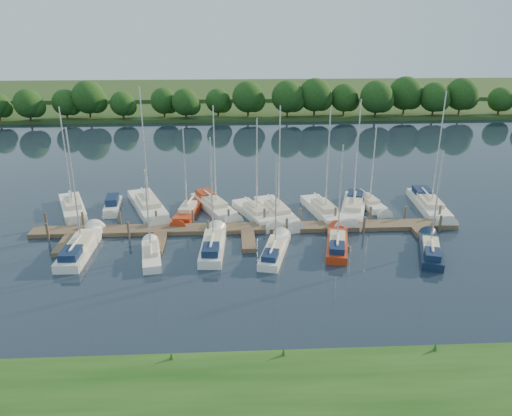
{
  "coord_description": "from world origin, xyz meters",
  "views": [
    {
      "loc": [
        -1.41,
        -35.27,
        18.73
      ],
      "look_at": [
        0.84,
        8.0,
        2.2
      ],
      "focal_mm": 35.0,
      "sensor_mm": 36.0,
      "label": 1
    }
  ],
  "objects_px": {
    "dock": "(247,231)",
    "motorboat": "(113,206)",
    "sailboat_s_2": "(213,247)",
    "sailboat_n_0": "(73,209)",
    "sailboat_n_5": "(256,215)"
  },
  "relations": [
    {
      "from": "sailboat_s_2",
      "to": "dock",
      "type": "bearing_deg",
      "value": 52.7
    },
    {
      "from": "motorboat",
      "to": "sailboat_s_2",
      "type": "xyz_separation_m",
      "value": [
        10.78,
        -10.54,
        -0.01
      ]
    },
    {
      "from": "sailboat_n_5",
      "to": "sailboat_s_2",
      "type": "xyz_separation_m",
      "value": [
        -4.06,
        -7.45,
        0.06
      ]
    },
    {
      "from": "dock",
      "to": "sailboat_n_0",
      "type": "bearing_deg",
      "value": 160.51
    },
    {
      "from": "dock",
      "to": "sailboat_s_2",
      "type": "xyz_separation_m",
      "value": [
        -3.09,
        -3.61,
        0.14
      ]
    },
    {
      "from": "motorboat",
      "to": "sailboat_n_5",
      "type": "distance_m",
      "value": 15.16
    },
    {
      "from": "dock",
      "to": "sailboat_n_0",
      "type": "relative_size",
      "value": 3.53
    },
    {
      "from": "sailboat_n_0",
      "to": "dock",
      "type": "bearing_deg",
      "value": 138.9
    },
    {
      "from": "sailboat_s_2",
      "to": "motorboat",
      "type": "bearing_deg",
      "value": 138.88
    },
    {
      "from": "dock",
      "to": "motorboat",
      "type": "height_order",
      "value": "motorboat"
    },
    {
      "from": "sailboat_n_0",
      "to": "motorboat",
      "type": "relative_size",
      "value": 2.16
    },
    {
      "from": "dock",
      "to": "sailboat_s_2",
      "type": "bearing_deg",
      "value": -130.52
    },
    {
      "from": "sailboat_n_0",
      "to": "motorboat",
      "type": "bearing_deg",
      "value": 167.56
    },
    {
      "from": "dock",
      "to": "sailboat_s_2",
      "type": "relative_size",
      "value": 3.89
    },
    {
      "from": "dock",
      "to": "motorboat",
      "type": "bearing_deg",
      "value": 153.48
    }
  ]
}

